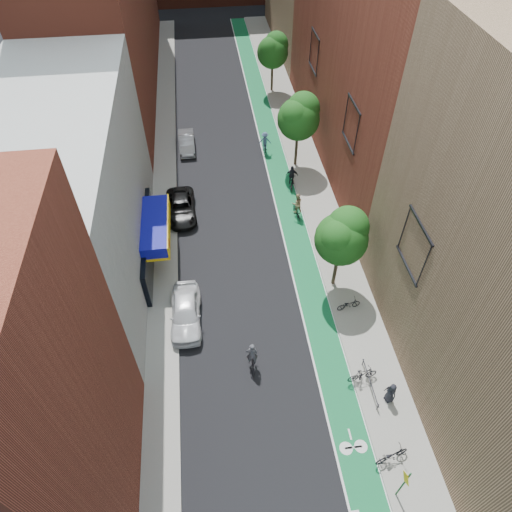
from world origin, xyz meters
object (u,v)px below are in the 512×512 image
object	(u,v)px
parked_car_white	(186,312)
cyclist_lane_far	(265,144)
parked_car_silver	(187,142)
parked_car_black	(181,207)
cyclist_lane_near	(297,207)
cyclist_lead	(252,359)
pedestrian	(391,393)
cyclist_lane_mid	(292,180)

from	to	relation	value
parked_car_white	cyclist_lane_far	bearing A→B (deg)	68.39
parked_car_white	parked_car_silver	xyz separation A→B (m)	(0.52, 19.62, -0.15)
parked_car_black	cyclist_lane_near	size ratio (longest dim) A/B	2.30
cyclist_lane_far	parked_car_silver	bearing A→B (deg)	-4.48
cyclist_lead	pedestrian	distance (m)	7.95
cyclist_lead	pedestrian	world-z (taller)	cyclist_lead
cyclist_lead	cyclist_lane_far	xyz separation A→B (m)	(3.89, 21.96, 0.15)
cyclist_lead	cyclist_lane_near	xyz separation A→B (m)	(5.12, 12.90, 0.14)
parked_car_silver	pedestrian	size ratio (longest dim) A/B	2.62
parked_car_white	parked_car_silver	bearing A→B (deg)	89.79
parked_car_white	cyclist_lead	bearing A→B (deg)	-44.25
parked_car_black	cyclist_lane_mid	bearing A→B (deg)	11.74
cyclist_lane_mid	cyclist_lane_far	distance (m)	5.67
parked_car_black	cyclist_lane_far	size ratio (longest dim) A/B	2.37
cyclist_lead	cyclist_lane_mid	world-z (taller)	cyclist_lead
parked_car_black	parked_car_silver	world-z (taller)	parked_car_black
parked_car_white	parked_car_black	distance (m)	10.39
cyclist_lane_near	parked_car_silver	bearing A→B (deg)	-58.74
parked_car_silver	cyclist_lane_near	xyz separation A→B (m)	(8.37, -10.57, 0.24)
parked_car_silver	cyclist_lead	xyz separation A→B (m)	(3.25, -23.47, 0.10)
parked_car_white	cyclist_lead	xyz separation A→B (m)	(3.78, -3.85, -0.05)
parked_car_black	cyclist_lane_far	world-z (taller)	cyclist_lane_far
parked_car_white	parked_car_black	bearing A→B (deg)	92.08
cyclist_lane_far	pedestrian	distance (m)	25.33
pedestrian	parked_car_white	bearing A→B (deg)	-144.21
parked_car_silver	cyclist_lane_far	size ratio (longest dim) A/B	1.97
cyclist_lane_near	pedestrian	bearing A→B (deg)	90.64
cyclist_lane_mid	parked_car_silver	bearing A→B (deg)	-25.28
cyclist_lane_near	cyclist_lane_mid	size ratio (longest dim) A/B	1.00
cyclist_lead	cyclist_lane_far	world-z (taller)	cyclist_lead
cyclist_lead	cyclist_lane_far	bearing A→B (deg)	-97.29
parked_car_white	cyclist_lane_near	size ratio (longest dim) A/B	2.27
parked_car_white	cyclist_lane_near	distance (m)	12.68
cyclist_lane_mid	cyclist_lane_near	bearing A→B (deg)	99.36
cyclist_lane_near	cyclist_lane_far	world-z (taller)	cyclist_lane_near
cyclist_lane_near	pedestrian	size ratio (longest dim) A/B	1.37
cyclist_lane_near	cyclist_lane_far	distance (m)	9.15
parked_car_white	cyclist_lane_mid	world-z (taller)	cyclist_lane_mid
cyclist_lane_near	cyclist_lane_far	size ratio (longest dim) A/B	1.03
pedestrian	parked_car_black	bearing A→B (deg)	-169.13
parked_car_silver	cyclist_lane_far	bearing A→B (deg)	-13.03
parked_car_white	cyclist_lane_near	world-z (taller)	cyclist_lane_near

